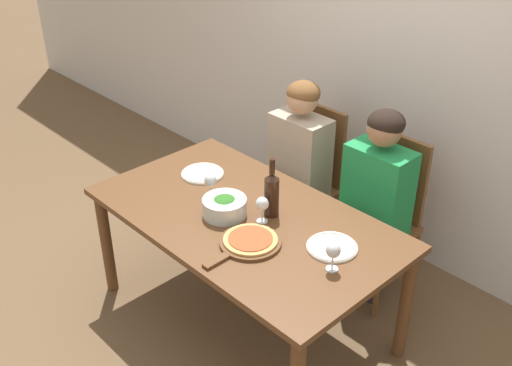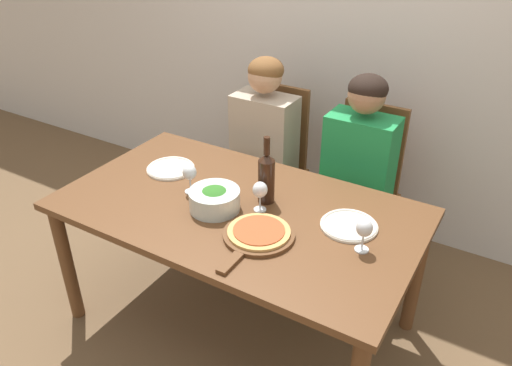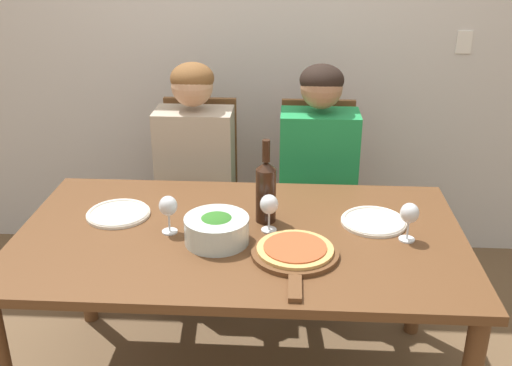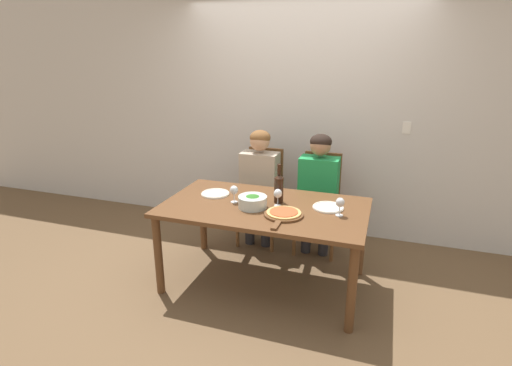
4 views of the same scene
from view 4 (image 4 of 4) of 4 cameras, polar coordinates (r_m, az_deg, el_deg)
name	(u,v)px [view 4 (image 4 of 4)]	position (r m, az deg, el deg)	size (l,w,h in m)	color
ground_plane	(264,282)	(3.71, 1.12, -13.98)	(40.00, 40.00, 0.00)	brown
back_wall	(301,112)	(4.44, 6.38, 10.01)	(10.00, 0.06, 2.70)	silver
dining_table	(264,215)	(3.40, 1.19, -4.59)	(1.71, 0.97, 0.74)	brown
chair_left	(263,193)	(4.29, 0.95, -1.46)	(0.42, 0.42, 1.00)	brown
chair_right	(319,200)	(4.16, 9.04, -2.36)	(0.42, 0.42, 1.00)	brown
person_woman	(259,177)	(4.12, 0.46, 0.81)	(0.47, 0.51, 1.23)	#28282D
person_man	(318,183)	(3.98, 8.89, -0.05)	(0.47, 0.51, 1.23)	#28282D
wine_bottle	(279,188)	(3.40, 3.28, -0.66)	(0.08, 0.08, 0.34)	black
broccoli_bowl	(253,202)	(3.31, -0.49, -2.69)	(0.24, 0.24, 0.11)	silver
dinner_plate_left	(215,193)	(3.64, -5.83, -1.49)	(0.26, 0.26, 0.02)	silver
dinner_plate_right	(328,207)	(3.36, 10.27, -3.42)	(0.26, 0.26, 0.02)	silver
pizza_on_board	(283,214)	(3.17, 3.95, -4.44)	(0.32, 0.46, 0.04)	brown
wine_glass_left	(234,191)	(3.41, -3.16, -1.12)	(0.07, 0.07, 0.15)	silver
wine_glass_right	(340,203)	(3.20, 11.92, -2.86)	(0.07, 0.07, 0.15)	silver
wine_glass_centre	(278,194)	(3.33, 3.14, -1.63)	(0.07, 0.07, 0.15)	silver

